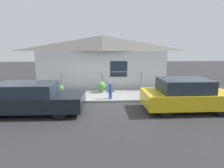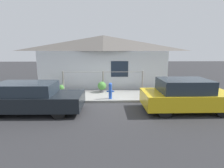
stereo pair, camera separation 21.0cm
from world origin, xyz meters
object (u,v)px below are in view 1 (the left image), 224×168
(car_left, at_px, (30,98))
(car_right, at_px, (185,95))
(potted_plant_near_hydrant, at_px, (101,86))
(fire_hydrant, at_px, (110,90))
(potted_plant_by_fence, at_px, (60,89))

(car_left, relative_size, car_right, 1.16)
(car_left, xyz_separation_m, car_right, (6.58, -0.00, 0.04))
(car_right, xyz_separation_m, potted_plant_near_hydrant, (-3.66, 2.96, -0.21))
(car_left, relative_size, potted_plant_near_hydrant, 6.71)
(fire_hydrant, distance_m, potted_plant_by_fence, 3.24)
(car_left, height_order, potted_plant_by_fence, car_left)
(car_right, distance_m, potted_plant_near_hydrant, 4.71)
(car_right, xyz_separation_m, fire_hydrant, (-3.19, 1.56, -0.13))
(car_left, xyz_separation_m, potted_plant_by_fence, (0.51, 3.04, -0.29))
(potted_plant_near_hydrant, bearing_deg, car_left, -134.63)
(fire_hydrant, relative_size, potted_plant_near_hydrant, 1.31)
(car_right, height_order, potted_plant_near_hydrant, car_right)
(potted_plant_near_hydrant, relative_size, potted_plant_by_fence, 1.43)
(fire_hydrant, bearing_deg, potted_plant_by_fence, 152.87)
(car_left, distance_m, fire_hydrant, 3.74)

